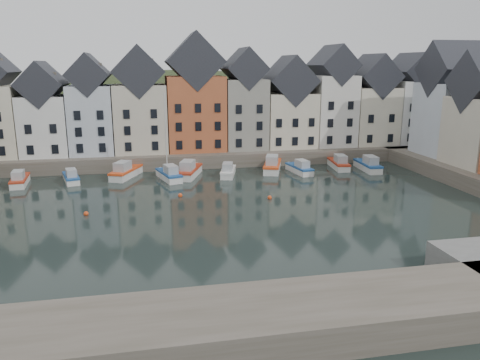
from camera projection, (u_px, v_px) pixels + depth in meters
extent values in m
plane|color=black|center=(226.00, 216.00, 47.78)|extent=(260.00, 260.00, 0.00)
cube|color=#504B3D|center=(194.00, 153.00, 76.08)|extent=(90.00, 16.00, 2.00)
cube|color=#504B3D|center=(109.00, 338.00, 24.69)|extent=(50.00, 6.00, 2.00)
ellipsoid|color=#212F17|center=(184.00, 215.00, 105.39)|extent=(153.60, 70.40, 64.00)
sphere|color=black|center=(111.00, 97.00, 91.46)|extent=(5.77, 5.77, 5.77)
sphere|color=black|center=(287.00, 95.00, 108.38)|extent=(5.27, 5.27, 5.27)
sphere|color=black|center=(326.00, 97.00, 103.55)|extent=(5.07, 5.07, 5.07)
sphere|color=black|center=(247.00, 98.00, 101.14)|extent=(5.01, 5.01, 5.01)
sphere|color=black|center=(302.00, 95.00, 108.59)|extent=(5.21, 5.21, 5.21)
sphere|color=black|center=(189.00, 96.00, 101.94)|extent=(5.45, 5.45, 5.45)
sphere|color=black|center=(362.00, 102.00, 99.26)|extent=(4.49, 4.49, 4.49)
cube|color=white|center=(46.00, 125.00, 68.69)|extent=(6.56, 8.00, 8.61)
cube|color=#212329|center=(42.00, 84.00, 67.26)|extent=(6.56, 8.16, 6.56)
cube|color=silver|center=(92.00, 120.00, 69.77)|extent=(6.20, 8.00, 10.02)
cube|color=#212329|center=(89.00, 75.00, 68.20)|extent=(6.20, 8.16, 6.20)
cube|color=beige|center=(141.00, 118.00, 71.13)|extent=(7.70, 8.00, 10.08)
cube|color=#212329|center=(138.00, 71.00, 69.46)|extent=(7.70, 8.16, 7.70)
cube|color=#B55933|center=(195.00, 113.00, 72.59)|extent=(8.69, 8.00, 11.28)
cube|color=#212329|center=(194.00, 61.00, 70.71)|extent=(8.69, 8.16, 8.69)
cube|color=gray|center=(244.00, 114.00, 74.13)|extent=(6.43, 8.00, 10.78)
cube|color=#212329|center=(244.00, 69.00, 72.44)|extent=(6.43, 8.16, 6.43)
cube|color=beige|center=(288.00, 120.00, 75.80)|extent=(7.88, 8.00, 8.56)
cube|color=#212329|center=(289.00, 81.00, 74.29)|extent=(7.88, 8.16, 7.88)
cube|color=silver|center=(331.00, 110.00, 76.88)|extent=(6.50, 8.00, 11.27)
cube|color=#212329|center=(333.00, 65.00, 75.13)|extent=(6.50, 8.16, 6.50)
cube|color=beige|center=(370.00, 116.00, 78.46)|extent=(7.23, 8.00, 9.32)
cube|color=#212329|center=(372.00, 76.00, 76.90)|extent=(7.23, 8.16, 7.23)
cube|color=white|center=(407.00, 112.00, 79.65)|extent=(6.18, 8.00, 10.32)
cube|color=#212329|center=(411.00, 72.00, 78.04)|extent=(6.18, 8.16, 6.18)
cube|color=silver|center=(449.00, 119.00, 68.43)|extent=(7.47, 8.00, 10.38)
cube|color=#212329|center=(454.00, 69.00, 66.70)|extent=(7.62, 8.00, 8.00)
sphere|color=#DD471A|center=(180.00, 195.00, 54.58)|extent=(0.50, 0.50, 0.50)
sphere|color=#DD471A|center=(270.00, 198.00, 53.65)|extent=(0.50, 0.50, 0.50)
sphere|color=#DD471A|center=(86.00, 214.00, 47.91)|extent=(0.50, 0.50, 0.50)
cube|color=silver|center=(20.00, 182.00, 59.93)|extent=(2.19, 5.78, 1.04)
cube|color=#AF3119|center=(20.00, 178.00, 59.79)|extent=(2.29, 5.90, 0.24)
cube|color=#9FA3A7|center=(18.00, 175.00, 58.87)|extent=(1.51, 2.37, 1.13)
cube|color=silver|center=(71.00, 180.00, 61.42)|extent=(2.82, 5.49, 0.97)
cube|color=#1E4C8B|center=(71.00, 176.00, 61.30)|extent=(2.93, 5.61, 0.22)
cube|color=#9FA3A7|center=(71.00, 173.00, 60.48)|extent=(1.71, 2.34, 1.05)
cube|color=silver|center=(126.00, 174.00, 63.99)|extent=(4.40, 6.83, 1.21)
cube|color=#DD471A|center=(126.00, 170.00, 63.83)|extent=(4.55, 6.99, 0.27)
cube|color=#9FA3A7|center=(123.00, 166.00, 62.73)|extent=(2.44, 3.02, 1.32)
cube|color=silver|center=(169.00, 177.00, 62.67)|extent=(3.31, 6.23, 1.09)
cube|color=#1E4C8B|center=(169.00, 173.00, 62.53)|extent=(3.43, 6.37, 0.25)
cube|color=#9FA3A7|center=(171.00, 170.00, 61.61)|extent=(1.97, 2.67, 1.19)
cylinder|color=silver|center=(166.00, 135.00, 61.83)|extent=(0.14, 0.14, 10.94)
cube|color=silver|center=(190.00, 174.00, 64.41)|extent=(4.14, 7.03, 1.24)
cube|color=#AF3119|center=(189.00, 169.00, 64.25)|extent=(4.30, 7.20, 0.28)
cube|color=#9FA3A7|center=(188.00, 166.00, 63.12)|extent=(2.38, 3.07, 1.35)
cube|color=silver|center=(228.00, 173.00, 64.83)|extent=(3.01, 5.73, 1.01)
cube|color=silver|center=(228.00, 170.00, 64.70)|extent=(3.13, 5.86, 0.23)
cube|color=#9FA3A7|center=(228.00, 167.00, 63.77)|extent=(1.80, 2.45, 1.10)
cube|color=silver|center=(272.00, 168.00, 67.73)|extent=(4.21, 7.16, 1.26)
cube|color=#DD471A|center=(272.00, 163.00, 67.57)|extent=(4.36, 7.33, 0.29)
cube|color=#9FA3A7|center=(272.00, 160.00, 66.41)|extent=(2.42, 3.12, 1.37)
cube|color=silver|center=(299.00, 170.00, 66.56)|extent=(2.50, 5.80, 1.03)
cube|color=#1E4C8B|center=(299.00, 167.00, 66.42)|extent=(2.61, 5.92, 0.23)
cube|color=#9FA3A7|center=(302.00, 164.00, 65.52)|extent=(1.63, 2.41, 1.12)
cube|color=silver|center=(338.00, 166.00, 69.51)|extent=(2.57, 6.24, 1.11)
cube|color=#AF3119|center=(339.00, 162.00, 69.36)|extent=(2.68, 6.38, 0.25)
cube|color=#9FA3A7|center=(341.00, 159.00, 68.34)|extent=(1.71, 2.58, 1.21)
cube|color=silver|center=(367.00, 168.00, 68.25)|extent=(2.31, 6.44, 1.16)
cube|color=#1E4C8B|center=(368.00, 163.00, 68.10)|extent=(2.42, 6.57, 0.26)
cube|color=#9FA3A7|center=(371.00, 160.00, 67.04)|extent=(1.64, 2.62, 1.27)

